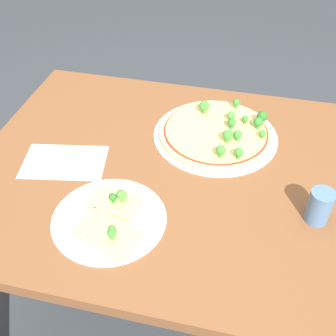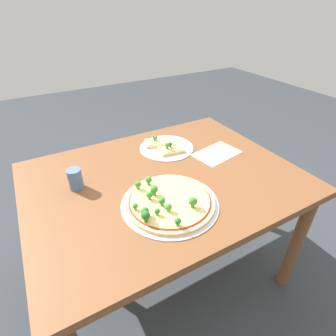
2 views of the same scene
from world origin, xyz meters
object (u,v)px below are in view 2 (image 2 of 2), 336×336
at_px(dining_table, 164,190).
at_px(pizza_tray_slice, 165,146).
at_px(drinking_cup, 75,179).
at_px(pizza_tray_whole, 169,201).

distance_m(dining_table, pizza_tray_slice, 0.29).
xyz_separation_m(pizza_tray_slice, drinking_cup, (0.51, 0.13, 0.04)).
relative_size(dining_table, pizza_tray_whole, 3.11).
bearing_deg(pizza_tray_slice, drinking_cup, 14.17).
bearing_deg(pizza_tray_whole, dining_table, -112.48).
xyz_separation_m(dining_table, drinking_cup, (0.37, -0.11, 0.13)).
relative_size(pizza_tray_whole, drinking_cup, 4.19).
distance_m(pizza_tray_whole, pizza_tray_slice, 0.47).
distance_m(pizza_tray_whole, drinking_cup, 0.42).
bearing_deg(pizza_tray_slice, pizza_tray_whole, 63.12).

